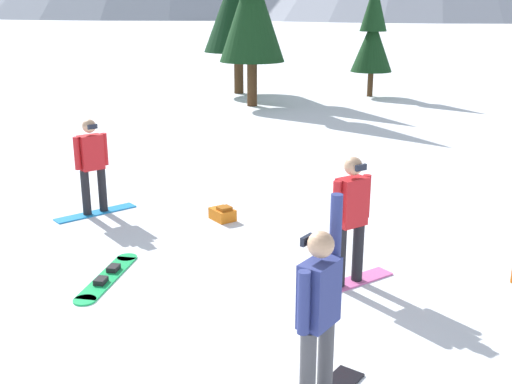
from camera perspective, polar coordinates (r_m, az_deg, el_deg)
name	(u,v)px	position (r m, az deg, el deg)	size (l,w,h in m)	color
snowboarder_foreground	(318,315)	(5.68, 5.78, -11.22)	(0.64, 1.51, 2.04)	black
snowboarder_midground	(351,219)	(8.22, 8.74, -2.43)	(1.05, 1.38, 1.78)	pink
snowboarder_background	(92,165)	(11.36, -14.89, 2.45)	(0.97, 1.46, 1.73)	#1E8CD8
loose_snowboard_near_right	(107,277)	(8.90, -13.54, -7.60)	(0.62, 1.74, 0.09)	#19B259
backpack_orange	(223,214)	(10.90, -3.10, -2.02)	(0.54, 0.51, 0.26)	orange
pine_tree_young	(373,34)	(26.11, 10.73, 14.12)	(1.68, 1.68, 4.60)	#472D19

